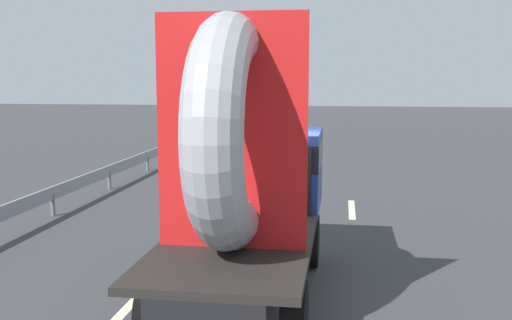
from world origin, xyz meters
TOP-DOWN VIEW (x-y plane):
  - ground_plane at (0.00, 0.00)m, footprint 120.00×120.00m
  - flatbed_truck at (-0.10, -0.48)m, footprint 2.02×5.37m
  - distant_sedan at (-3.36, 17.85)m, footprint 1.71×3.99m
  - guardrail at (-5.53, 5.57)m, footprint 0.10×13.71m
  - lane_dash_left_far at (-1.73, 5.58)m, footprint 0.16×2.00m
  - lane_dash_right_far at (1.54, 5.60)m, footprint 0.16×2.16m
  - oncoming_car at (-3.87, 29.22)m, footprint 1.58×3.69m

SIDE VIEW (x-z plane):
  - ground_plane at x=0.00m, z-range 0.00..0.00m
  - lane_dash_left_far at x=-1.73m, z-range 0.00..0.01m
  - lane_dash_right_far at x=1.54m, z-range 0.00..0.01m
  - guardrail at x=-5.53m, z-range 0.17..0.88m
  - oncoming_car at x=-3.87m, z-range 0.04..1.25m
  - distant_sedan at x=-3.36m, z-range 0.05..1.35m
  - flatbed_truck at x=-0.10m, z-range -0.15..3.92m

